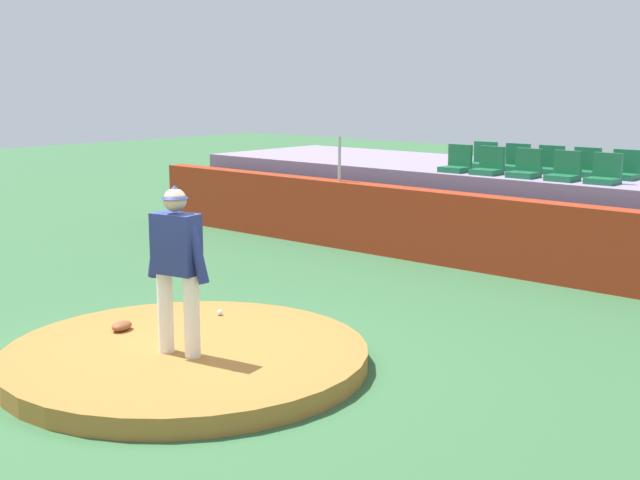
{
  "coord_description": "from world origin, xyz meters",
  "views": [
    {
      "loc": [
        7.14,
        -5.84,
        3.15
      ],
      "look_at": [
        0.0,
        2.26,
        1.12
      ],
      "focal_mm": 47.96,
      "sensor_mm": 36.0,
      "label": 1
    }
  ],
  "objects_px": {
    "stadium_chair_1": "(489,166)",
    "stadium_chair_5": "(483,160)",
    "stadium_chair_8": "(585,167)",
    "baseball": "(220,312)",
    "stadium_chair_7": "(549,165)",
    "fielding_glove": "(122,326)",
    "stadium_chair_3": "(565,171)",
    "stadium_chair_4": "(605,174)",
    "stadium_chair_9": "(624,170)",
    "pitcher": "(177,258)",
    "stadium_chair_2": "(526,168)",
    "stadium_chair_6": "(515,162)",
    "stadium_chair_0": "(457,163)"
  },
  "relations": [
    {
      "from": "stadium_chair_9",
      "to": "pitcher",
      "type": "bearing_deg",
      "value": 81.69
    },
    {
      "from": "fielding_glove",
      "to": "stadium_chair_1",
      "type": "bearing_deg",
      "value": -22.5
    },
    {
      "from": "stadium_chair_5",
      "to": "stadium_chair_7",
      "type": "distance_m",
      "value": 1.4
    },
    {
      "from": "pitcher",
      "to": "stadium_chair_2",
      "type": "bearing_deg",
      "value": 79.52
    },
    {
      "from": "stadium_chair_2",
      "to": "stadium_chair_3",
      "type": "relative_size",
      "value": 1.0
    },
    {
      "from": "stadium_chair_1",
      "to": "stadium_chair_8",
      "type": "relative_size",
      "value": 1.0
    },
    {
      "from": "stadium_chair_7",
      "to": "stadium_chair_4",
      "type": "bearing_deg",
      "value": 149.18
    },
    {
      "from": "stadium_chair_3",
      "to": "stadium_chair_6",
      "type": "xyz_separation_m",
      "value": [
        -1.43,
        0.91,
        0.0
      ]
    },
    {
      "from": "stadium_chair_3",
      "to": "stadium_chair_4",
      "type": "relative_size",
      "value": 1.0
    },
    {
      "from": "fielding_glove",
      "to": "stadium_chair_3",
      "type": "distance_m",
      "value": 8.08
    },
    {
      "from": "stadium_chair_6",
      "to": "stadium_chair_1",
      "type": "bearing_deg",
      "value": 88.92
    },
    {
      "from": "fielding_glove",
      "to": "stadium_chair_3",
      "type": "xyz_separation_m",
      "value": [
        1.82,
        7.76,
        1.35
      ]
    },
    {
      "from": "pitcher",
      "to": "stadium_chair_2",
      "type": "xyz_separation_m",
      "value": [
        -0.12,
        7.88,
        0.34
      ]
    },
    {
      "from": "stadium_chair_1",
      "to": "stadium_chair_5",
      "type": "relative_size",
      "value": 1.0
    },
    {
      "from": "stadium_chair_5",
      "to": "stadium_chair_8",
      "type": "bearing_deg",
      "value": 179.09
    },
    {
      "from": "stadium_chair_3",
      "to": "stadium_chair_7",
      "type": "distance_m",
      "value": 1.15
    },
    {
      "from": "stadium_chair_5",
      "to": "stadium_chair_9",
      "type": "bearing_deg",
      "value": 179.25
    },
    {
      "from": "baseball",
      "to": "stadium_chair_7",
      "type": "xyz_separation_m",
      "value": [
        0.7,
        7.42,
        1.37
      ]
    },
    {
      "from": "stadium_chair_5",
      "to": "stadium_chair_4",
      "type": "bearing_deg",
      "value": 162.57
    },
    {
      "from": "pitcher",
      "to": "stadium_chair_9",
      "type": "distance_m",
      "value": 8.85
    },
    {
      "from": "stadium_chair_3",
      "to": "stadium_chair_6",
      "type": "relative_size",
      "value": 1.0
    },
    {
      "from": "baseball",
      "to": "stadium_chair_4",
      "type": "xyz_separation_m",
      "value": [
        2.13,
        6.57,
        1.37
      ]
    },
    {
      "from": "stadium_chair_0",
      "to": "stadium_chair_7",
      "type": "relative_size",
      "value": 1.0
    },
    {
      "from": "baseball",
      "to": "stadium_chair_1",
      "type": "xyz_separation_m",
      "value": [
        -0.01,
        6.53,
        1.37
      ]
    },
    {
      "from": "stadium_chair_5",
      "to": "stadium_chair_1",
      "type": "bearing_deg",
      "value": 126.44
    },
    {
      "from": "stadium_chair_7",
      "to": "stadium_chair_9",
      "type": "bearing_deg",
      "value": -179.98
    },
    {
      "from": "fielding_glove",
      "to": "stadium_chair_4",
      "type": "distance_m",
      "value": 8.29
    },
    {
      "from": "pitcher",
      "to": "stadium_chair_1",
      "type": "bearing_deg",
      "value": 84.78
    },
    {
      "from": "baseball",
      "to": "stadium_chair_9",
      "type": "distance_m",
      "value": 7.84
    },
    {
      "from": "stadium_chair_1",
      "to": "stadium_chair_7",
      "type": "relative_size",
      "value": 1.0
    },
    {
      "from": "fielding_glove",
      "to": "stadium_chair_8",
      "type": "xyz_separation_m",
      "value": [
        1.77,
        8.64,
        1.35
      ]
    },
    {
      "from": "stadium_chair_5",
      "to": "stadium_chair_7",
      "type": "relative_size",
      "value": 1.0
    },
    {
      "from": "stadium_chair_2",
      "to": "stadium_chair_8",
      "type": "height_order",
      "value": "same"
    },
    {
      "from": "stadium_chair_0",
      "to": "stadium_chair_5",
      "type": "relative_size",
      "value": 1.0
    },
    {
      "from": "pitcher",
      "to": "baseball",
      "type": "bearing_deg",
      "value": 110.63
    },
    {
      "from": "stadium_chair_1",
      "to": "stadium_chair_3",
      "type": "relative_size",
      "value": 1.0
    },
    {
      "from": "stadium_chair_3",
      "to": "stadium_chair_7",
      "type": "relative_size",
      "value": 1.0
    },
    {
      "from": "baseball",
      "to": "stadium_chair_7",
      "type": "bearing_deg",
      "value": 84.58
    },
    {
      "from": "stadium_chair_0",
      "to": "stadium_chair_9",
      "type": "xyz_separation_m",
      "value": [
        2.79,
        0.9,
        0.0
      ]
    },
    {
      "from": "stadium_chair_1",
      "to": "pitcher",
      "type": "bearing_deg",
      "value": 96.13
    },
    {
      "from": "pitcher",
      "to": "stadium_chair_9",
      "type": "height_order",
      "value": "pitcher"
    },
    {
      "from": "baseball",
      "to": "stadium_chair_2",
      "type": "height_order",
      "value": "stadium_chair_2"
    },
    {
      "from": "stadium_chair_4",
      "to": "stadium_chair_5",
      "type": "height_order",
      "value": "same"
    },
    {
      "from": "stadium_chair_8",
      "to": "stadium_chair_5",
      "type": "bearing_deg",
      "value": -0.91
    },
    {
      "from": "stadium_chair_6",
      "to": "stadium_chair_9",
      "type": "distance_m",
      "value": 2.11
    },
    {
      "from": "baseball",
      "to": "stadium_chair_1",
      "type": "distance_m",
      "value": 6.67
    },
    {
      "from": "stadium_chair_2",
      "to": "stadium_chair_4",
      "type": "relative_size",
      "value": 1.0
    },
    {
      "from": "pitcher",
      "to": "stadium_chair_7",
      "type": "height_order",
      "value": "pitcher"
    },
    {
      "from": "fielding_glove",
      "to": "stadium_chair_1",
      "type": "distance_m",
      "value": 7.87
    },
    {
      "from": "baseball",
      "to": "stadium_chair_2",
      "type": "relative_size",
      "value": 0.15
    }
  ]
}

